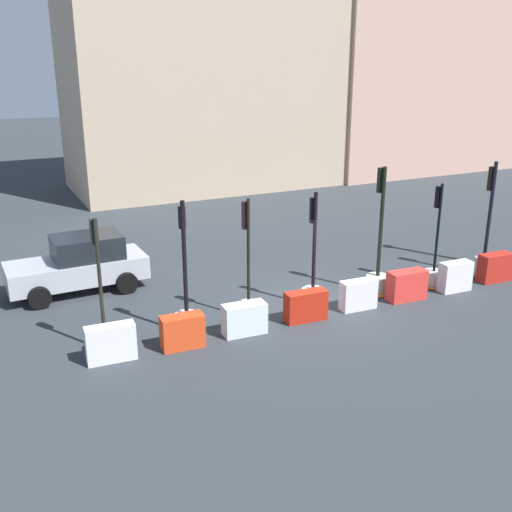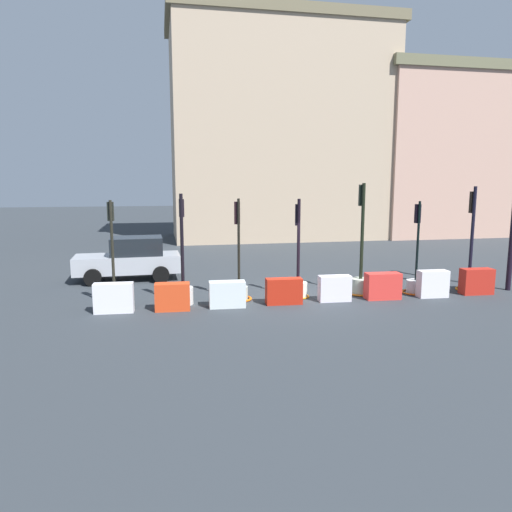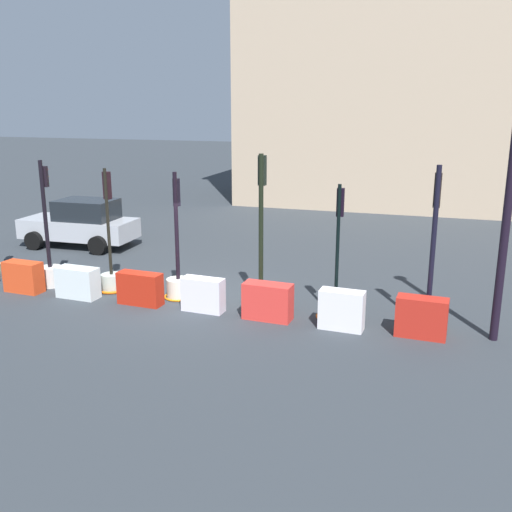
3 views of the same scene
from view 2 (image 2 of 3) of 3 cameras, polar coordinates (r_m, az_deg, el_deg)
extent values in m
plane|color=#2E3439|center=(16.23, 5.44, -4.86)|extent=(120.00, 120.00, 0.00)
cylinder|color=#B7B4A5|center=(15.35, -16.47, -5.13)|extent=(0.69, 0.69, 0.45)
cylinder|color=black|center=(15.04, -16.75, 0.98)|extent=(0.09, 0.09, 2.84)
cube|color=black|center=(15.06, -16.95, 5.11)|extent=(0.19, 0.17, 0.57)
sphere|color=red|center=(15.14, -17.00, 5.85)|extent=(0.11, 0.11, 0.11)
sphere|color=orange|center=(15.15, -16.96, 5.13)|extent=(0.11, 0.11, 0.11)
sphere|color=green|center=(15.16, -16.93, 4.42)|extent=(0.11, 0.11, 0.11)
cylinder|color=silver|center=(15.33, -8.66, -4.70)|extent=(0.63, 0.63, 0.55)
cylinder|color=black|center=(15.01, -8.82, 1.77)|extent=(0.11, 0.11, 2.93)
cube|color=black|center=(15.04, -8.87, 5.66)|extent=(0.16, 0.15, 0.55)
sphere|color=red|center=(15.11, -8.86, 6.38)|extent=(0.09, 0.09, 0.09)
sphere|color=orange|center=(15.12, -8.84, 5.68)|extent=(0.09, 0.09, 0.09)
sphere|color=green|center=(15.13, -8.82, 4.99)|extent=(0.09, 0.09, 0.09)
cylinder|color=#B0B9AD|center=(15.71, -2.03, -4.44)|extent=(0.57, 0.57, 0.45)
cylinder|color=black|center=(15.41, -2.07, 1.55)|extent=(0.08, 0.08, 2.86)
cube|color=black|center=(15.42, -2.26, 5.15)|extent=(0.21, 0.18, 0.72)
sphere|color=red|center=(15.48, -2.40, 6.05)|extent=(0.11, 0.11, 0.11)
sphere|color=orange|center=(15.50, -2.39, 5.17)|extent=(0.11, 0.11, 0.11)
sphere|color=green|center=(15.52, -2.39, 4.28)|extent=(0.11, 0.11, 0.11)
torus|color=orange|center=(15.75, -2.03, -5.10)|extent=(0.84, 0.84, 0.07)
cylinder|color=silver|center=(16.12, 5.01, -4.02)|extent=(0.62, 0.62, 0.51)
cylinder|color=black|center=(15.83, 5.09, 1.78)|extent=(0.11, 0.11, 2.78)
cube|color=black|center=(15.85, 4.96, 4.91)|extent=(0.16, 0.14, 0.70)
sphere|color=red|center=(15.90, 4.85, 5.77)|extent=(0.09, 0.09, 0.09)
sphere|color=orange|center=(15.92, 4.84, 4.93)|extent=(0.09, 0.09, 0.09)
sphere|color=green|center=(15.94, 4.83, 4.09)|extent=(0.09, 0.09, 0.09)
torus|color=orange|center=(16.17, 5.00, -4.80)|extent=(0.78, 0.78, 0.05)
cylinder|color=#AEB7A2|center=(16.90, 12.34, -3.53)|extent=(0.67, 0.67, 0.54)
cylinder|color=black|center=(16.60, 12.56, 2.86)|extent=(0.12, 0.12, 3.25)
cube|color=black|center=(16.63, 12.47, 7.08)|extent=(0.19, 0.16, 0.71)
sphere|color=red|center=(16.70, 12.35, 7.91)|extent=(0.11, 0.11, 0.11)
sphere|color=orange|center=(16.71, 12.32, 7.09)|extent=(0.11, 0.11, 0.11)
sphere|color=green|center=(16.72, 12.29, 6.28)|extent=(0.11, 0.11, 0.11)
torus|color=orange|center=(16.95, 12.31, -4.30)|extent=(0.93, 0.93, 0.07)
cylinder|color=silver|center=(17.54, 18.46, -3.47)|extent=(0.62, 0.62, 0.46)
cylinder|color=black|center=(17.28, 18.73, 1.70)|extent=(0.08, 0.08, 2.72)
cube|color=black|center=(17.30, 18.71, 4.80)|extent=(0.18, 0.16, 0.64)
sphere|color=red|center=(17.36, 18.62, 5.53)|extent=(0.11, 0.11, 0.11)
sphere|color=orange|center=(17.38, 18.58, 4.83)|extent=(0.11, 0.11, 0.11)
sphere|color=green|center=(17.39, 18.55, 4.12)|extent=(0.11, 0.11, 0.11)
torus|color=orange|center=(17.58, 18.43, -4.10)|extent=(0.91, 0.91, 0.06)
cylinder|color=beige|center=(18.67, 24.03, -2.85)|extent=(0.58, 0.58, 0.59)
cylinder|color=black|center=(18.40, 24.39, 2.76)|extent=(0.11, 0.11, 3.08)
cube|color=black|center=(18.43, 24.36, 5.86)|extent=(0.15, 0.14, 0.75)
sphere|color=red|center=(18.49, 24.26, 6.64)|extent=(0.10, 0.10, 0.10)
sphere|color=orange|center=(18.50, 24.21, 5.87)|extent=(0.10, 0.10, 0.10)
sphere|color=green|center=(18.51, 24.16, 5.11)|extent=(0.10, 0.10, 0.10)
torus|color=orange|center=(18.72, 23.98, -3.64)|extent=(0.88, 0.88, 0.06)
cube|color=silver|center=(14.77, -16.60, -4.81)|extent=(1.16, 0.42, 0.89)
cube|color=red|center=(14.64, -9.93, -4.81)|extent=(1.06, 0.50, 0.83)
cube|color=silver|center=(14.80, -3.45, -4.58)|extent=(1.13, 0.53, 0.81)
cube|color=#B42211|center=(15.17, 3.35, -4.21)|extent=(1.16, 0.47, 0.82)
cube|color=silver|center=(15.71, 9.35, -3.83)|extent=(1.05, 0.44, 0.84)
cube|color=red|center=(16.32, 14.87, -3.48)|extent=(1.17, 0.54, 0.87)
cube|color=silver|center=(17.08, 20.30, -3.13)|extent=(1.02, 0.46, 0.90)
cube|color=red|center=(18.11, 24.80, -2.76)|extent=(1.11, 0.50, 0.89)
cube|color=#A9ADB5|center=(19.43, -15.04, -0.85)|extent=(4.06, 1.73, 0.67)
cube|color=black|center=(19.32, -14.06, 1.18)|extent=(2.02, 1.48, 0.69)
cylinder|color=black|center=(18.74, -18.89, -2.44)|extent=(0.64, 0.30, 0.64)
cylinder|color=black|center=(20.42, -18.42, -1.50)|extent=(0.64, 0.30, 0.64)
cylinder|color=black|center=(18.64, -11.25, -2.18)|extent=(0.64, 0.30, 0.64)
cylinder|color=black|center=(20.33, -11.42, -1.26)|extent=(0.64, 0.30, 0.64)
cube|color=tan|center=(33.17, 2.80, 14.01)|extent=(14.19, 6.76, 13.55)
cube|color=#70674B|center=(34.53, 2.90, 25.84)|extent=(14.76, 7.03, 0.65)
cube|color=tan|center=(39.27, 24.31, 10.52)|extent=(15.87, 7.27, 10.89)
cube|color=#6A684B|center=(39.92, 24.88, 18.82)|extent=(16.51, 7.56, 0.67)
camera|label=1|loc=(5.06, -85.46, 35.82)|focal=42.25mm
camera|label=3|loc=(11.04, 69.49, 8.74)|focal=40.72mm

